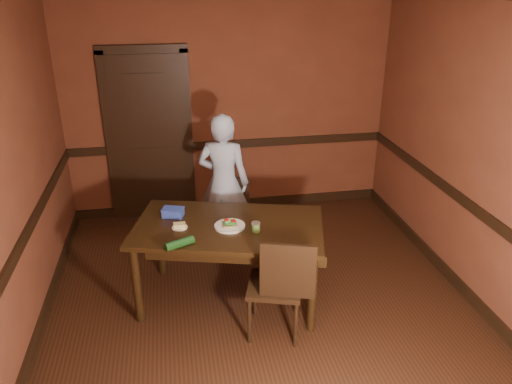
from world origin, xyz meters
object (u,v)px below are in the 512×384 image
object	(u,v)px
sauce_jar	(256,227)
food_tub	(173,212)
sandwich_plate	(230,225)
cheese_saucer	(180,226)
person	(224,182)
chair_near	(275,284)
chair_far	(238,217)
dining_table	(229,263)

from	to	relation	value
sauce_jar	food_tub	xyz separation A→B (m)	(-0.71, 0.43, -0.00)
sandwich_plate	cheese_saucer	xyz separation A→B (m)	(-0.45, 0.06, -0.00)
cheese_saucer	food_tub	bearing A→B (deg)	101.70
person	chair_near	bearing A→B (deg)	117.85
person	food_tub	size ratio (longest dim) A/B	6.81
chair_far	food_tub	bearing A→B (deg)	-123.13
dining_table	sandwich_plate	world-z (taller)	sandwich_plate
chair_far	person	xyz separation A→B (m)	(-0.14, 0.14, 0.37)
dining_table	food_tub	world-z (taller)	food_tub
person	sandwich_plate	bearing A→B (deg)	105.35
dining_table	cheese_saucer	size ratio (longest dim) A/B	12.01
cheese_saucer	food_tub	world-z (taller)	food_tub
chair_near	food_tub	xyz separation A→B (m)	(-0.81, 0.79, 0.36)
chair_near	sandwich_plate	world-z (taller)	chair_near
person	sandwich_plate	size ratio (longest dim) A/B	5.59
dining_table	sandwich_plate	distance (m)	0.42
person	sauce_jar	bearing A→B (deg)	115.80
cheese_saucer	person	bearing A→B (deg)	63.54
cheese_saucer	food_tub	xyz separation A→B (m)	(-0.05, 0.24, 0.02)
dining_table	food_tub	bearing A→B (deg)	166.65
person	cheese_saucer	distance (m)	1.16
chair_near	cheese_saucer	bearing A→B (deg)	-18.85
sandwich_plate	sauce_jar	size ratio (longest dim) A/B	3.05
sauce_jar	cheese_saucer	bearing A→B (deg)	164.03
dining_table	food_tub	size ratio (longest dim) A/B	7.47
chair_near	cheese_saucer	xyz separation A→B (m)	(-0.76, 0.55, 0.34)
dining_table	sauce_jar	world-z (taller)	sauce_jar
person	cheese_saucer	world-z (taller)	person
sandwich_plate	food_tub	world-z (taller)	food_tub
chair_near	sandwich_plate	size ratio (longest dim) A/B	3.46
chair_far	person	size ratio (longest dim) A/B	0.53
sauce_jar	food_tub	world-z (taller)	sauce_jar
dining_table	food_tub	xyz separation A→B (m)	(-0.49, 0.26, 0.44)
chair_near	cheese_saucer	size ratio (longest dim) A/B	6.78
chair_near	sauce_jar	xyz separation A→B (m)	(-0.10, 0.36, 0.36)
sandwich_plate	cheese_saucer	distance (m)	0.45
sandwich_plate	sauce_jar	distance (m)	0.25
chair_near	dining_table	bearing A→B (deg)	-41.57
dining_table	chair_near	distance (m)	0.63
dining_table	sauce_jar	distance (m)	0.53
dining_table	chair_far	distance (m)	0.94
sauce_jar	person	bearing A→B (deg)	96.77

